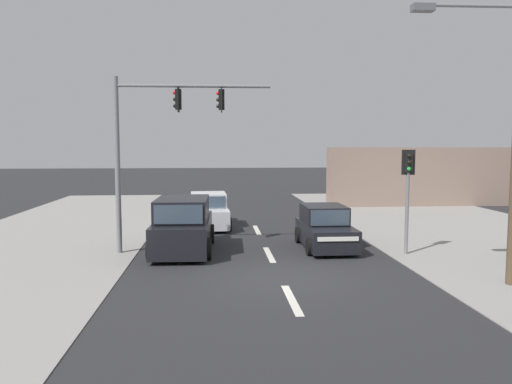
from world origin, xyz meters
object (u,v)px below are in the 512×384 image
(hatchback_oncoming_mid, at_px, (325,229))
(suv_oncoming_near, at_px, (183,226))
(pedestal_signal_right_kerb, at_px, (408,184))
(sedan_receding_far, at_px, (208,212))
(traffic_signal_mast, at_px, (156,132))

(hatchback_oncoming_mid, height_order, suv_oncoming_near, suv_oncoming_near)
(pedestal_signal_right_kerb, relative_size, suv_oncoming_near, 0.78)
(sedan_receding_far, bearing_deg, suv_oncoming_near, -98.83)
(pedestal_signal_right_kerb, bearing_deg, sedan_receding_far, 136.70)
(traffic_signal_mast, height_order, sedan_receding_far, traffic_signal_mast)
(hatchback_oncoming_mid, bearing_deg, traffic_signal_mast, -176.72)
(hatchback_oncoming_mid, bearing_deg, suv_oncoming_near, -177.81)
(hatchback_oncoming_mid, bearing_deg, pedestal_signal_right_kerb, -27.90)
(pedestal_signal_right_kerb, height_order, sedan_receding_far, pedestal_signal_right_kerb)
(pedestal_signal_right_kerb, distance_m, sedan_receding_far, 9.47)
(traffic_signal_mast, height_order, pedestal_signal_right_kerb, traffic_signal_mast)
(pedestal_signal_right_kerb, height_order, hatchback_oncoming_mid, pedestal_signal_right_kerb)
(traffic_signal_mast, relative_size, pedestal_signal_right_kerb, 1.69)
(sedan_receding_far, height_order, suv_oncoming_near, suv_oncoming_near)
(hatchback_oncoming_mid, distance_m, suv_oncoming_near, 5.09)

